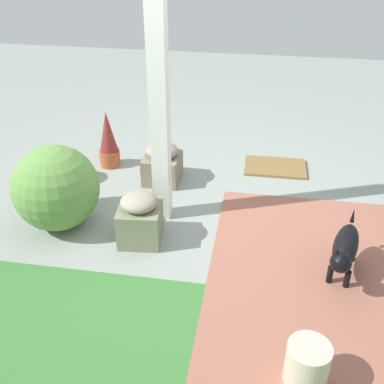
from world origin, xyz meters
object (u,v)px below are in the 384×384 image
Objects in this scene: porch_pillar at (159,107)px; round_shrub at (56,188)px; dog at (345,249)px; doormat at (275,167)px; stone_planter_mid at (140,218)px; terracotta_pot_spiky at (108,141)px; stone_planter_nearest at (162,163)px; terracotta_pot_broad at (57,163)px; ceramic_urn at (307,365)px.

round_shrub is (0.93, 0.32, -0.72)m from porch_pillar.
porch_pillar is at bearing -21.77° from dog.
stone_planter_mid is at bearing 52.91° from doormat.
round_shrub is 1.23m from terracotta_pot_spiky.
stone_planter_nearest is 1.14m from terracotta_pot_broad.
terracotta_pot_broad is 0.58× the size of doormat.
stone_planter_nearest is at bearing -169.01° from terracotta_pot_broad.
terracotta_pot_spiky is at bearing -32.40° from dog.
terracotta_pot_spiky is 2.06× the size of ceramic_urn.
dog is 2.18× the size of ceramic_urn.
ceramic_urn is at bearing 139.79° from terracotta_pot_broad.
porch_pillar is at bearing -104.90° from stone_planter_mid.
terracotta_pot_broad is (0.35, -0.77, -0.16)m from round_shrub.
terracotta_pot_spiky is (0.68, -0.24, 0.11)m from stone_planter_nearest.
terracotta_pot_spiky is (-0.44, -0.46, 0.08)m from terracotta_pot_broad.
porch_pillar is 5.07× the size of stone_planter_nearest.
porch_pillar reaches higher than stone_planter_mid.
round_shrub is at bearing -7.43° from dog.
ceramic_urn is (-2.13, 2.63, -0.16)m from terracotta_pot_spiky.
terracotta_pot_spiky reaches higher than terracotta_pot_broad.
doormat is at bearing -158.64° from stone_planter_nearest.
stone_planter_mid is 0.84m from round_shrub.
porch_pillar is 1.61m from terracotta_pot_broad.
porch_pillar is at bearing 102.92° from stone_planter_nearest.
stone_planter_mid is 0.68× the size of dog.
terracotta_pot_spiky is 0.95× the size of doormat.
terracotta_pot_spiky reaches higher than stone_planter_nearest.
porch_pillar is at bearing 46.85° from doormat.
terracotta_pot_broad is 0.61× the size of terracotta_pot_spiky.
terracotta_pot_broad is at bearing -40.21° from ceramic_urn.
round_shrub reaches higher than stone_planter_mid.
ceramic_urn is (0.33, 1.07, -0.12)m from dog.
doormat is (-1.23, -0.48, -0.20)m from stone_planter_nearest.
stone_planter_mid is 1.92m from ceramic_urn.
dog is at bearing -106.85° from ceramic_urn.
terracotta_pot_spiky is 2.91m from dog.
doormat is at bearing -127.09° from stone_planter_mid.
round_shrub is at bearing -32.33° from ceramic_urn.
dog reaches higher than terracotta_pot_broad.
doormat is at bearing -85.62° from ceramic_urn.
ceramic_urn is (-1.30, 1.72, -0.96)m from porch_pillar.
porch_pillar is 6.95× the size of ceramic_urn.
doormat is (-2.35, -0.70, -0.22)m from terracotta_pot_broad.
stone_planter_mid is 1.75m from dog.
doormat is at bearing -163.44° from terracotta_pot_broad.
ceramic_urn is 2.88m from doormat.
stone_planter_nearest is at bearing -77.08° from porch_pillar.
stone_planter_nearest is 0.63× the size of dog.
terracotta_pot_spiky is at bearing -94.15° from round_shrub.
doormat is at bearing -143.81° from round_shrub.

